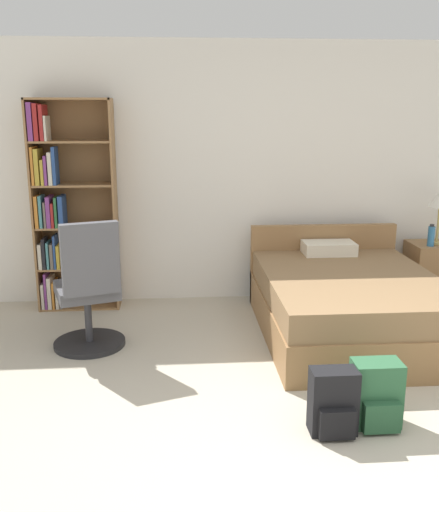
# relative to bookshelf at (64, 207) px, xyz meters

# --- Properties ---
(ground_plane) EXTENTS (14.00, 14.00, 0.00)m
(ground_plane) POSITION_rel_bookshelf_xyz_m (1.97, -3.02, -1.01)
(ground_plane) COLOR #BCB29E
(wall_back) EXTENTS (9.00, 0.06, 2.60)m
(wall_back) POSITION_rel_bookshelf_xyz_m (1.97, 0.21, 0.29)
(wall_back) COLOR white
(wall_back) RESTS_ON ground_plane
(bookshelf) EXTENTS (0.79, 0.32, 2.04)m
(bookshelf) POSITION_rel_bookshelf_xyz_m (0.00, 0.00, 0.00)
(bookshelf) COLOR olive
(bookshelf) RESTS_ON ground_plane
(bed) EXTENTS (1.48, 1.96, 0.81)m
(bed) POSITION_rel_bookshelf_xyz_m (2.57, -0.92, -0.73)
(bed) COLOR olive
(bed) RESTS_ON ground_plane
(office_chair) EXTENTS (0.61, 0.68, 1.10)m
(office_chair) POSITION_rel_bookshelf_xyz_m (0.37, -1.12, -0.53)
(office_chair) COLOR #232326
(office_chair) RESTS_ON ground_plane
(nightstand) EXTENTS (0.50, 0.46, 0.61)m
(nightstand) POSITION_rel_bookshelf_xyz_m (3.72, -0.10, -0.71)
(nightstand) COLOR olive
(nightstand) RESTS_ON ground_plane
(water_bottle) EXTENTS (0.07, 0.07, 0.22)m
(water_bottle) POSITION_rel_bookshelf_xyz_m (3.62, -0.21, -0.30)
(water_bottle) COLOR teal
(water_bottle) RESTS_ON nightstand
(backpack_black) EXTENTS (0.28, 0.22, 0.41)m
(backpack_black) POSITION_rel_bookshelf_xyz_m (2.02, -2.51, -0.82)
(backpack_black) COLOR black
(backpack_black) RESTS_ON ground_plane
(backpack_green) EXTENTS (0.30, 0.26, 0.42)m
(backpack_green) POSITION_rel_bookshelf_xyz_m (2.31, -2.44, -0.81)
(backpack_green) COLOR #2D603D
(backpack_green) RESTS_ON ground_plane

